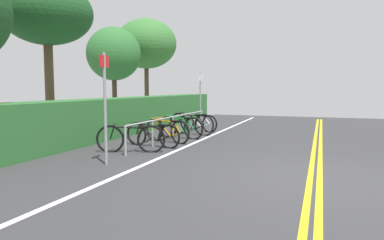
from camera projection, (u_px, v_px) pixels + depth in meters
name	position (u px, v px, depth m)	size (l,w,h in m)	color
ground_plane	(315.00, 180.00, 6.35)	(28.08, 11.88, 0.05)	#353538
centre_line_yellow_inner	(320.00, 179.00, 6.32)	(25.27, 0.10, 0.00)	gold
centre_line_yellow_outer	(310.00, 178.00, 6.38)	(25.27, 0.10, 0.00)	gold
bike_lane_stripe_white	(145.00, 164.00, 7.50)	(25.27, 0.12, 0.00)	white
bike_rack	(173.00, 122.00, 11.04)	(5.76, 0.05, 0.73)	#9EA0A5
bicycle_0	(131.00, 139.00, 8.89)	(0.65, 1.66, 0.73)	black
bicycle_1	(153.00, 135.00, 9.75)	(0.49, 1.76, 0.69)	black
bicycle_2	(167.00, 131.00, 10.56)	(0.68, 1.66, 0.73)	black
bicycle_3	(180.00, 127.00, 11.41)	(0.53, 1.67, 0.74)	black
bicycle_4	(191.00, 124.00, 12.30)	(0.52, 1.77, 0.78)	black
bicycle_5	(198.00, 123.00, 13.23)	(0.63, 1.63, 0.68)	black
sign_post_near	(105.00, 98.00, 7.34)	(0.36, 0.07, 2.32)	gray
sign_post_far	(200.00, 95.00, 14.34)	(0.36, 0.06, 2.18)	gray
hedge_backdrop	(133.00, 114.00, 13.21)	(14.71, 1.12, 1.25)	#2D6B30
tree_mid	(47.00, 14.00, 10.92)	(2.76, 2.76, 4.83)	brown
tree_far_right	(114.00, 54.00, 15.72)	(2.37, 2.37, 4.26)	#473323
tree_extra	(146.00, 44.00, 18.10)	(3.07, 3.07, 5.07)	brown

